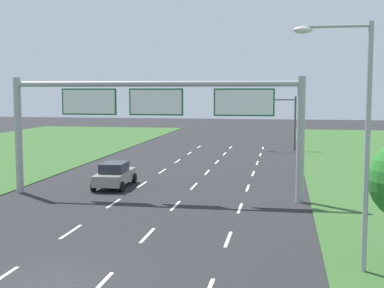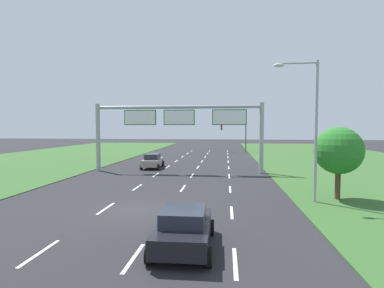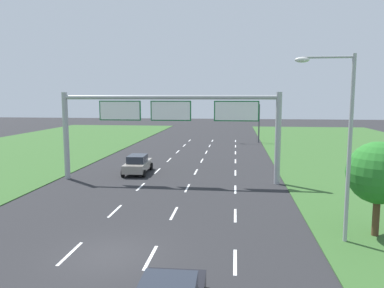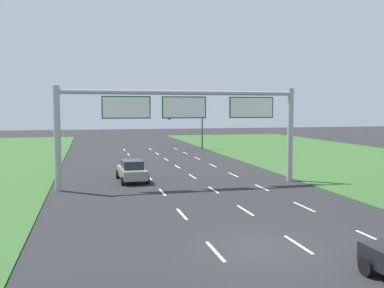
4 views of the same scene
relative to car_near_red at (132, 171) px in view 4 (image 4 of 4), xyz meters
name	(u,v)px [view 4 (image 4 of 4)]	position (x,y,z in m)	size (l,w,h in m)	color
ground_plane	(258,248)	(3.25, -16.83, -0.81)	(200.00, 200.00, 0.00)	#262628
lane_dashes_inner_left	(162,192)	(1.50, -4.83, -0.81)	(0.14, 62.40, 0.01)	white
lane_dashes_inner_right	(213,190)	(5.00, -4.83, -0.81)	(0.14, 62.40, 0.01)	white
lane_dashes_slip	(262,188)	(8.50, -4.83, -0.81)	(0.14, 62.40, 0.01)	white
car_near_red	(132,171)	(0.00, 0.00, 0.00)	(2.19, 4.46, 1.61)	gray
sign_gantry	(184,116)	(3.43, -2.72, 4.16)	(17.24, 0.44, 7.00)	#9EA0A5
traffic_light_mast	(188,121)	(9.90, 23.52, 3.05)	(4.76, 0.49, 5.60)	#47494F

